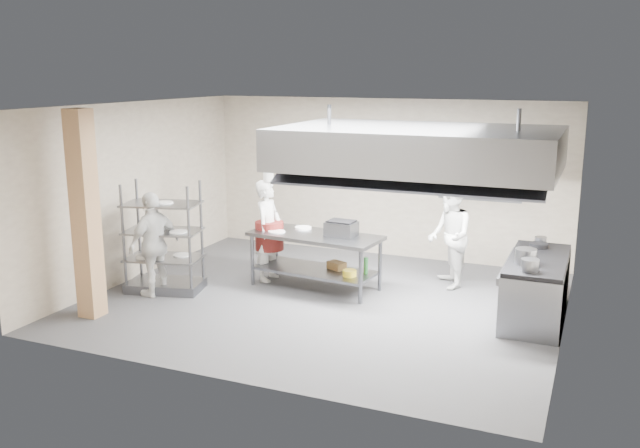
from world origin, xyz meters
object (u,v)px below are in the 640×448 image
at_px(pass_rack, 163,237).
at_px(chef_line, 450,236).
at_px(island, 315,261).
at_px(chef_plating, 154,244).
at_px(stockpot, 526,256).
at_px(cooking_range, 536,290).
at_px(griddle, 341,229).
at_px(chef_head, 268,231).

height_order(pass_rack, chef_line, pass_rack).
height_order(island, chef_line, chef_line).
height_order(chef_plating, stockpot, chef_plating).
relative_size(island, chef_plating, 1.29).
distance_m(cooking_range, stockpot, 0.69).
xyz_separation_m(cooking_range, chef_plating, (-5.68, -1.26, 0.41)).
relative_size(pass_rack, stockpot, 6.05).
xyz_separation_m(chef_line, stockpot, (1.34, -1.31, 0.14)).
distance_m(chef_plating, stockpot, 5.61).
bearing_deg(pass_rack, griddle, 8.73).
xyz_separation_m(island, cooking_range, (3.48, -0.06, -0.04)).
distance_m(pass_rack, griddle, 2.87).
bearing_deg(chef_head, chef_line, -76.31).
xyz_separation_m(pass_rack, cooking_range, (5.69, 1.00, -0.47)).
bearing_deg(chef_plating, stockpot, 111.75).
height_order(island, chef_head, chef_head).
bearing_deg(cooking_range, island, 179.06).
xyz_separation_m(pass_rack, griddle, (2.64, 1.10, 0.14)).
bearing_deg(cooking_range, griddle, 178.10).
relative_size(cooking_range, griddle, 4.27).
relative_size(griddle, stockpot, 1.59).
height_order(chef_line, chef_plating, chef_line).
relative_size(island, cooking_range, 1.07).
bearing_deg(chef_head, griddle, -94.54).
height_order(chef_line, stockpot, chef_line).
xyz_separation_m(pass_rack, stockpot, (5.55, 0.66, 0.11)).
bearing_deg(chef_head, stockpot, -98.40).
relative_size(pass_rack, chef_plating, 1.07).
height_order(chef_plating, griddle, chef_plating).
bearing_deg(stockpot, island, 173.17).
bearing_deg(chef_head, cooking_range, -93.74).
relative_size(chef_head, griddle, 3.67).
bearing_deg(chef_plating, griddle, 129.67).
height_order(island, cooking_range, island).
height_order(cooking_range, chef_line, chef_line).
xyz_separation_m(island, chef_plating, (-2.20, -1.32, 0.38)).
height_order(island, griddle, griddle).
relative_size(island, chef_head, 1.25).
bearing_deg(island, chef_plating, -143.02).
bearing_deg(cooking_range, stockpot, -112.64).
xyz_separation_m(cooking_range, chef_line, (-1.48, 0.96, 0.44)).
bearing_deg(stockpot, chef_head, 173.08).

